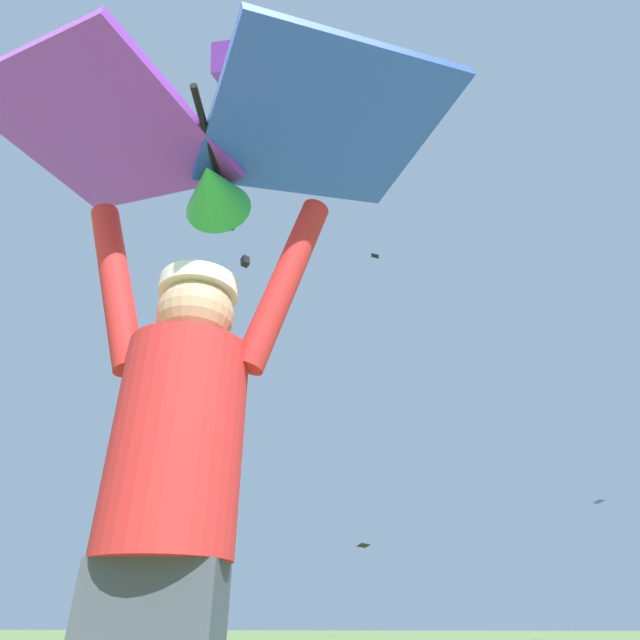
# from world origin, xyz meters

# --- Properties ---
(kite_flyer_person) EXTENTS (0.81, 0.37, 1.92)m
(kite_flyer_person) POSITION_xyz_m (0.40, -0.18, 0.94)
(kite_flyer_person) COLOR #424751
(kite_flyer_person) RESTS_ON ground
(held_stunt_kite) EXTENTS (1.79, 1.01, 0.40)m
(held_stunt_kite) POSITION_xyz_m (0.41, -0.25, 2.15)
(held_stunt_kite) COLOR black
(distant_kite_black_high_left) EXTENTS (0.66, 0.67, 0.73)m
(distant_kite_black_high_left) POSITION_xyz_m (-6.65, 22.90, 19.18)
(distant_kite_black_high_left) COLOR black
(distant_kite_purple_far_center) EXTENTS (0.95, 1.31, 1.57)m
(distant_kite_purple_far_center) POSITION_xyz_m (-4.57, 11.10, 20.29)
(distant_kite_purple_far_center) COLOR purple
(distant_kite_black_overhead_distant) EXTENTS (0.71, 0.70, 0.24)m
(distant_kite_black_overhead_distant) POSITION_xyz_m (-0.70, 30.20, 4.44)
(distant_kite_black_overhead_distant) COLOR black
(distant_kite_black_mid_left) EXTENTS (0.61, 0.64, 0.27)m
(distant_kite_black_mid_left) POSITION_xyz_m (0.98, 22.56, 18.62)
(distant_kite_black_mid_left) COLOR black
(distant_kite_magenta_low_right) EXTENTS (0.74, 0.69, 0.95)m
(distant_kite_magenta_low_right) POSITION_xyz_m (-11.09, 27.96, 7.48)
(distant_kite_magenta_low_right) COLOR #DB2393
(distant_kite_blue_high_right) EXTENTS (0.53, 0.52, 0.17)m
(distant_kite_blue_high_right) POSITION_xyz_m (10.17, 24.29, 5.39)
(distant_kite_blue_high_right) COLOR blue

